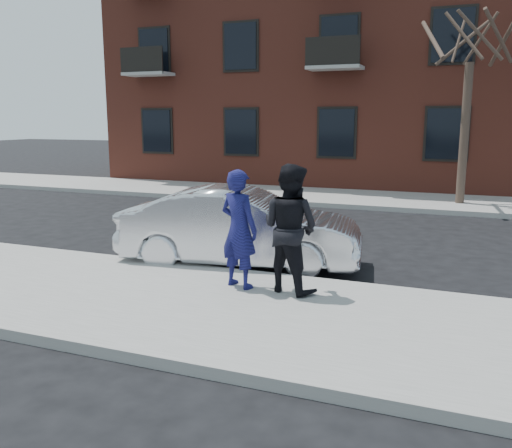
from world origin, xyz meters
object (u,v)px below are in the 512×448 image
at_px(street_tree, 473,20).
at_px(man_hoodie, 239,229).
at_px(man_peacoat, 290,228).
at_px(silver_sedan, 241,228).

distance_m(street_tree, man_hoodie, 11.63).
bearing_deg(man_hoodie, street_tree, -88.24).
distance_m(street_tree, man_peacoat, 11.34).
relative_size(man_hoodie, man_peacoat, 0.95).
relative_size(street_tree, man_peacoat, 3.52).
relative_size(street_tree, silver_sedan, 1.53).
bearing_deg(man_peacoat, man_hoodie, 25.84).
xyz_separation_m(man_hoodie, man_peacoat, (0.79, 0.11, 0.05)).
bearing_deg(street_tree, man_hoodie, -106.21).
relative_size(silver_sedan, man_hoodie, 2.42).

